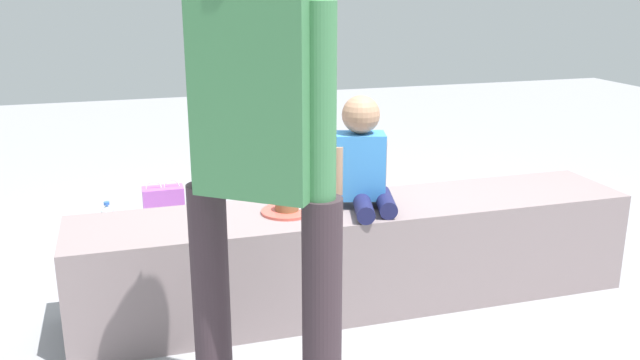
{
  "coord_description": "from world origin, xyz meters",
  "views": [
    {
      "loc": [
        -0.97,
        -2.62,
        1.39
      ],
      "look_at": [
        -0.3,
        -0.38,
        0.71
      ],
      "focal_mm": 37.87,
      "sensor_mm": 36.0,
      "label": 1
    }
  ],
  "objects_px": {
    "adult_standing": "(260,122)",
    "gift_bag": "(164,209)",
    "cake_box_white": "(380,206)",
    "child_seated": "(363,159)",
    "handbag_brown_canvas": "(330,243)",
    "cake_plate": "(287,208)",
    "party_cup_red": "(454,198)",
    "water_bottle_near_gift": "(108,222)",
    "water_bottle_far_side": "(304,235)",
    "handbag_black_leather": "(258,219)"
  },
  "relations": [
    {
      "from": "child_seated",
      "to": "gift_bag",
      "type": "distance_m",
      "value": 1.53
    },
    {
      "from": "adult_standing",
      "to": "handbag_brown_canvas",
      "type": "xyz_separation_m",
      "value": [
        0.59,
        1.18,
        -0.89
      ]
    },
    {
      "from": "water_bottle_near_gift",
      "to": "cake_box_white",
      "type": "distance_m",
      "value": 1.61
    },
    {
      "from": "child_seated",
      "to": "handbag_brown_canvas",
      "type": "relative_size",
      "value": 1.39
    },
    {
      "from": "cake_plate",
      "to": "water_bottle_far_side",
      "type": "height_order",
      "value": "cake_plate"
    },
    {
      "from": "adult_standing",
      "to": "water_bottle_near_gift",
      "type": "xyz_separation_m",
      "value": [
        -0.49,
        1.92,
        -0.91
      ]
    },
    {
      "from": "child_seated",
      "to": "cake_plate",
      "type": "xyz_separation_m",
      "value": [
        -0.33,
        0.02,
        -0.19
      ]
    },
    {
      "from": "gift_bag",
      "to": "water_bottle_far_side",
      "type": "distance_m",
      "value": 0.87
    },
    {
      "from": "handbag_brown_canvas",
      "to": "handbag_black_leather",
      "type": "bearing_deg",
      "value": 119.38
    },
    {
      "from": "adult_standing",
      "to": "party_cup_red",
      "type": "height_order",
      "value": "adult_standing"
    },
    {
      "from": "cake_plate",
      "to": "water_bottle_near_gift",
      "type": "relative_size",
      "value": 1.05
    },
    {
      "from": "gift_bag",
      "to": "handbag_brown_canvas",
      "type": "xyz_separation_m",
      "value": [
        0.77,
        -0.77,
        -0.01
      ]
    },
    {
      "from": "party_cup_red",
      "to": "cake_box_white",
      "type": "xyz_separation_m",
      "value": [
        -0.55,
        -0.07,
        0.02
      ]
    },
    {
      "from": "gift_bag",
      "to": "water_bottle_near_gift",
      "type": "xyz_separation_m",
      "value": [
        -0.31,
        -0.03,
        -0.04
      ]
    },
    {
      "from": "water_bottle_near_gift",
      "to": "water_bottle_far_side",
      "type": "relative_size",
      "value": 1.14
    },
    {
      "from": "gift_bag",
      "to": "cake_plate",
      "type": "bearing_deg",
      "value": -69.51
    },
    {
      "from": "gift_bag",
      "to": "handbag_brown_canvas",
      "type": "distance_m",
      "value": 1.09
    },
    {
      "from": "water_bottle_far_side",
      "to": "handbag_black_leather",
      "type": "relative_size",
      "value": 0.58
    },
    {
      "from": "gift_bag",
      "to": "cake_box_white",
      "type": "xyz_separation_m",
      "value": [
        1.29,
        -0.13,
        -0.07
      ]
    },
    {
      "from": "handbag_black_leather",
      "to": "party_cup_red",
      "type": "bearing_deg",
      "value": 9.34
    },
    {
      "from": "cake_plate",
      "to": "gift_bag",
      "type": "relative_size",
      "value": 0.73
    },
    {
      "from": "water_bottle_far_side",
      "to": "child_seated",
      "type": "bearing_deg",
      "value": -83.81
    },
    {
      "from": "handbag_black_leather",
      "to": "handbag_brown_canvas",
      "type": "relative_size",
      "value": 0.92
    },
    {
      "from": "water_bottle_near_gift",
      "to": "handbag_black_leather",
      "type": "xyz_separation_m",
      "value": [
        0.81,
        -0.26,
        0.02
      ]
    },
    {
      "from": "cake_box_white",
      "to": "handbag_brown_canvas",
      "type": "relative_size",
      "value": 0.85
    },
    {
      "from": "cake_plate",
      "to": "party_cup_red",
      "type": "xyz_separation_m",
      "value": [
        1.4,
        1.11,
        -0.43
      ]
    },
    {
      "from": "cake_plate",
      "to": "cake_box_white",
      "type": "relative_size",
      "value": 0.76
    },
    {
      "from": "water_bottle_far_side",
      "to": "handbag_brown_canvas",
      "type": "xyz_separation_m",
      "value": [
        0.07,
        -0.25,
        0.04
      ]
    },
    {
      "from": "water_bottle_near_gift",
      "to": "handbag_brown_canvas",
      "type": "xyz_separation_m",
      "value": [
        1.08,
        -0.74,
        0.03
      ]
    },
    {
      "from": "water_bottle_near_gift",
      "to": "adult_standing",
      "type": "bearing_deg",
      "value": -75.7
    },
    {
      "from": "adult_standing",
      "to": "handbag_black_leather",
      "type": "bearing_deg",
      "value": 79.21
    },
    {
      "from": "adult_standing",
      "to": "gift_bag",
      "type": "xyz_separation_m",
      "value": [
        -0.18,
        1.95,
        -0.88
      ]
    },
    {
      "from": "cake_plate",
      "to": "water_bottle_near_gift",
      "type": "bearing_deg",
      "value": 123.3
    },
    {
      "from": "adult_standing",
      "to": "gift_bag",
      "type": "distance_m",
      "value": 2.15
    },
    {
      "from": "adult_standing",
      "to": "cake_box_white",
      "type": "bearing_deg",
      "value": 58.44
    },
    {
      "from": "gift_bag",
      "to": "handbag_black_leather",
      "type": "distance_m",
      "value": 0.57
    },
    {
      "from": "cake_plate",
      "to": "adult_standing",
      "type": "bearing_deg",
      "value": -108.99
    },
    {
      "from": "adult_standing",
      "to": "party_cup_red",
      "type": "relative_size",
      "value": 17.75
    },
    {
      "from": "adult_standing",
      "to": "cake_plate",
      "type": "height_order",
      "value": "adult_standing"
    },
    {
      "from": "cake_box_white",
      "to": "party_cup_red",
      "type": "bearing_deg",
      "value": 6.87
    },
    {
      "from": "water_bottle_far_side",
      "to": "cake_box_white",
      "type": "distance_m",
      "value": 0.71
    },
    {
      "from": "child_seated",
      "to": "handbag_black_leather",
      "type": "distance_m",
      "value": 1.1
    },
    {
      "from": "gift_bag",
      "to": "adult_standing",
      "type": "bearing_deg",
      "value": -84.85
    },
    {
      "from": "cake_box_white",
      "to": "handbag_black_leather",
      "type": "height_order",
      "value": "handbag_black_leather"
    },
    {
      "from": "water_bottle_far_side",
      "to": "handbag_brown_canvas",
      "type": "bearing_deg",
      "value": -74.81
    },
    {
      "from": "adult_standing",
      "to": "party_cup_red",
      "type": "bearing_deg",
      "value": 48.59
    },
    {
      "from": "child_seated",
      "to": "cake_plate",
      "type": "relative_size",
      "value": 2.16
    },
    {
      "from": "cake_box_white",
      "to": "handbag_brown_canvas",
      "type": "distance_m",
      "value": 0.83
    },
    {
      "from": "water_bottle_far_side",
      "to": "cake_box_white",
      "type": "height_order",
      "value": "water_bottle_far_side"
    },
    {
      "from": "adult_standing",
      "to": "handbag_black_leather",
      "type": "relative_size",
      "value": 5.21
    }
  ]
}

